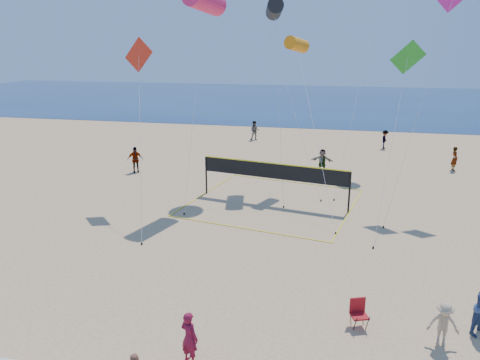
# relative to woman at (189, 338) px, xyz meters

# --- Properties ---
(ground) EXTENTS (120.00, 120.00, 0.00)m
(ground) POSITION_rel_woman_xyz_m (1.06, 1.20, -0.80)
(ground) COLOR tan
(ground) RESTS_ON ground
(ocean) EXTENTS (140.00, 50.00, 0.03)m
(ocean) POSITION_rel_woman_xyz_m (1.06, 63.20, -0.79)
(ocean) COLOR navy
(ocean) RESTS_ON ground
(woman) EXTENTS (0.69, 0.60, 1.61)m
(woman) POSITION_rel_woman_xyz_m (0.00, 0.00, 0.00)
(woman) COLOR maroon
(woman) RESTS_ON ground
(bystander_b) EXTENTS (0.94, 0.57, 1.41)m
(bystander_b) POSITION_rel_woman_xyz_m (7.18, 2.38, -0.10)
(bystander_b) COLOR tan
(bystander_b) RESTS_ON ground
(far_person_0) EXTENTS (1.14, 0.86, 1.81)m
(far_person_0) POSITION_rel_woman_xyz_m (-10.05, 18.58, 0.10)
(far_person_0) COLOR gray
(far_person_0) RESTS_ON ground
(far_person_1) EXTENTS (1.57, 0.67, 1.64)m
(far_person_1) POSITION_rel_woman_xyz_m (2.71, 21.36, 0.01)
(far_person_1) COLOR gray
(far_person_1) RESTS_ON ground
(far_person_2) EXTENTS (0.52, 0.69, 1.71)m
(far_person_2) POSITION_rel_woman_xyz_m (11.84, 23.74, 0.05)
(far_person_2) COLOR gray
(far_person_2) RESTS_ON ground
(far_person_3) EXTENTS (0.88, 0.70, 1.76)m
(far_person_3) POSITION_rel_woman_xyz_m (-3.93, 31.35, 0.08)
(far_person_3) COLOR gray
(far_person_3) RESTS_ON ground
(far_person_4) EXTENTS (0.80, 1.12, 1.57)m
(far_person_4) POSITION_rel_woman_xyz_m (7.59, 30.12, -0.02)
(far_person_4) COLOR gray
(far_person_4) RESTS_ON ground
(camp_chair) EXTENTS (0.64, 0.75, 1.06)m
(camp_chair) POSITION_rel_woman_xyz_m (4.73, 2.84, -0.27)
(camp_chair) COLOR maroon
(camp_chair) RESTS_ON ground
(volleyball_net) EXTENTS (10.19, 10.07, 2.33)m
(volleyball_net) POSITION_rel_woman_xyz_m (0.31, 14.22, 0.78)
(volleyball_net) COLOR black
(volleyball_net) RESTS_ON ground
(kite_0) EXTENTS (1.89, 4.73, 11.65)m
(kite_0) POSITION_rel_woman_xyz_m (-3.59, 14.48, 10.08)
(kite_0) COLOR #E6245D
(kite_0) RESTS_ON ground
(kite_1) EXTENTS (2.30, 6.89, 11.34)m
(kite_1) POSITION_rel_woman_xyz_m (-0.53, 19.09, 9.89)
(kite_1) COLOR black
(kite_1) RESTS_ON ground
(kite_2) EXTENTS (3.67, 8.92, 9.15)m
(kite_2) POSITION_rel_woman_xyz_m (0.99, 18.15, 7.82)
(kite_2) COLOR orange
(kite_2) RESTS_ON ground
(kite_3) EXTENTS (3.36, 6.55, 9.07)m
(kite_3) POSITION_rel_woman_xyz_m (-6.93, 13.20, 6.96)
(kite_3) COLOR red
(kite_3) RESTS_ON ground
(kite_4) EXTENTS (2.35, 6.51, 8.91)m
(kite_4) POSITION_rel_woman_xyz_m (6.92, 14.99, 6.84)
(kite_4) COLOR green
(kite_4) RESTS_ON ground
(kite_5) EXTENTS (3.81, 5.29, 11.89)m
(kite_5) POSITION_rel_woman_xyz_m (8.93, 16.39, 9.58)
(kite_5) COLOR #D41F93
(kite_5) RESTS_ON ground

